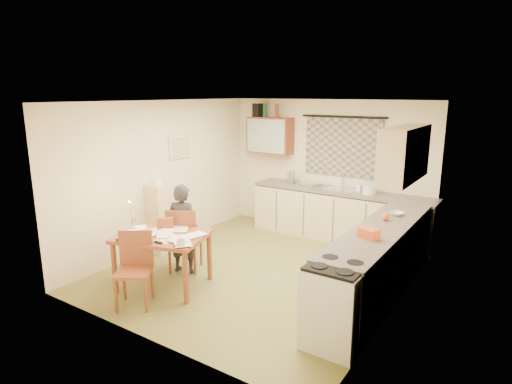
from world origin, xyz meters
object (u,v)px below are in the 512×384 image
Objects in this scene: counter_back at (340,215)px; chair_far at (185,251)px; person at (183,229)px; dining_table at (164,260)px; counter_right at (378,262)px; shelf_stand at (159,219)px; stove at (335,306)px.

chair_far is (-1.39, -2.58, -0.15)m from counter_back.
dining_table is at bearing 86.45° from person.
shelf_stand is at bearing -172.47° from counter_right.
dining_table is (-2.53, -1.37, -0.07)m from counter_right.
chair_far is at bearing -163.37° from counter_right.
shelf_stand reaches higher than dining_table.
stove is 2.71m from person.
person is (-1.37, -2.63, 0.22)m from counter_back.
person reaches higher than chair_far.
dining_table is (-2.53, 0.03, -0.08)m from stove.
shelf_stand is (-3.54, -0.47, 0.12)m from counter_right.
person reaches higher than shelf_stand.
dining_table is at bearing 76.13° from chair_far.
counter_right is 2.17× the size of dining_table.
chair_far is 0.97m from shelf_stand.
counter_right is 2.79m from chair_far.
counter_right is 2.79m from person.
stove is 3.66m from shelf_stand.
chair_far is at bearing -118.23° from counter_back.
person is at bearing 84.30° from chair_far.
person is 1.16× the size of shelf_stand.
chair_far is (-2.67, 0.60, -0.15)m from stove.
person is 0.98m from shelf_stand.
chair_far is at bearing -84.56° from person.
dining_table is at bearing 179.30° from stove.
counter_back is 3.61× the size of stove.
counter_back is at bearing 125.63° from counter_right.
counter_back is at bearing 44.91° from shelf_stand.
shelf_stand is at bearing 165.25° from stove.
counter_back is 2.97m from person.
chair_far reaches higher than counter_back.
person is (0.02, -0.05, 0.37)m from chair_far.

